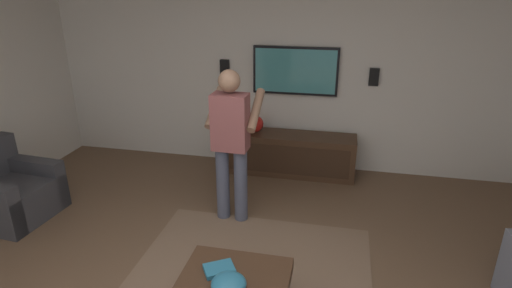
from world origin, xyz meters
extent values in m
cube|color=silver|center=(3.21, 0.00, 1.31)|extent=(0.10, 6.60, 2.63)
cube|color=#38383D|center=(1.13, 2.65, 0.20)|extent=(0.86, 0.86, 0.40)
cube|color=#38383D|center=(1.45, 2.62, 0.28)|extent=(0.22, 0.81, 0.56)
cylinder|color=#422B1C|center=(0.43, 0.22, 0.15)|extent=(0.07, 0.07, 0.30)
cube|color=#422B1C|center=(2.88, -0.16, 0.28)|extent=(0.44, 1.70, 0.55)
cube|color=#352216|center=(2.66, -0.16, 0.28)|extent=(0.01, 1.56, 0.39)
cube|color=black|center=(3.12, -0.16, 1.35)|extent=(0.05, 1.11, 0.62)
cube|color=teal|center=(3.10, -0.16, 1.35)|extent=(0.01, 1.05, 0.56)
cylinder|color=#4C5166|center=(1.59, 0.20, 0.41)|extent=(0.14, 0.14, 0.82)
cylinder|color=#4C5166|center=(1.60, 0.40, 0.41)|extent=(0.14, 0.14, 0.82)
cube|color=#8C4C4C|center=(1.59, 0.30, 1.11)|extent=(0.23, 0.37, 0.58)
sphere|color=#997056|center=(1.59, 0.30, 1.53)|extent=(0.22, 0.22, 0.22)
cylinder|color=#997056|center=(1.77, 0.07, 1.20)|extent=(0.48, 0.11, 0.37)
cylinder|color=#997056|center=(1.78, 0.51, 1.20)|extent=(0.48, 0.11, 0.37)
cube|color=white|center=(1.97, 0.28, 1.10)|extent=(0.04, 0.05, 0.16)
ellipsoid|color=teal|center=(0.05, -0.10, 0.46)|extent=(0.25, 0.25, 0.11)
cube|color=teal|center=(0.23, 0.02, 0.42)|extent=(0.25, 0.27, 0.04)
sphere|color=red|center=(2.90, 0.32, 0.66)|extent=(0.22, 0.22, 0.22)
cube|color=black|center=(3.13, -1.15, 1.31)|extent=(0.06, 0.12, 0.22)
cube|color=black|center=(3.13, 0.80, 1.34)|extent=(0.06, 0.12, 0.22)
camera|label=1|loc=(-2.15, -0.77, 2.41)|focal=28.65mm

